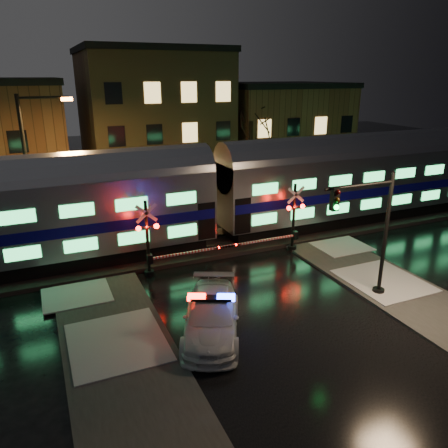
{
  "coord_description": "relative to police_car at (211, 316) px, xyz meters",
  "views": [
    {
      "loc": [
        -8.46,
        -17.62,
        9.74
      ],
      "look_at": [
        0.34,
        2.5,
        2.2
      ],
      "focal_mm": 35.0,
      "sensor_mm": 36.0,
      "label": 1
    }
  ],
  "objects": [
    {
      "name": "building_right",
      "position": [
        17.91,
        25.69,
        3.48
      ],
      "size": [
        12.0,
        10.0,
        8.5
      ],
      "primitive_type": "cube",
      "color": "#543621",
      "rests_on": "ground"
    },
    {
      "name": "police_car",
      "position": [
        0.0,
        0.0,
        0.0
      ],
      "size": [
        4.12,
        5.65,
        1.69
      ],
      "rotation": [
        0.0,
        0.0,
        -0.43
      ],
      "color": "silver",
      "rests_on": "ground"
    },
    {
      "name": "building_mid",
      "position": [
        4.91,
        26.19,
        4.98
      ],
      "size": [
        12.0,
        11.0,
        11.5
      ],
      "primitive_type": "cube",
      "color": "brown",
      "rests_on": "ground"
    },
    {
      "name": "ballast",
      "position": [
        2.91,
        8.69,
        -0.65
      ],
      "size": [
        90.0,
        4.2,
        0.24
      ],
      "primitive_type": "cube",
      "color": "black",
      "rests_on": "ground"
    },
    {
      "name": "ground",
      "position": [
        2.91,
        3.69,
        -0.77
      ],
      "size": [
        120.0,
        120.0,
        0.0
      ],
      "primitive_type": "plane",
      "color": "black",
      "rests_on": "ground"
    },
    {
      "name": "crossing_signal_right",
      "position": [
        7.17,
        5.99,
        0.88
      ],
      "size": [
        5.64,
        0.65,
        3.99
      ],
      "color": "black",
      "rests_on": "ground"
    },
    {
      "name": "train",
      "position": [
        3.73,
        8.69,
        2.62
      ],
      "size": [
        51.0,
        3.12,
        5.92
      ],
      "color": "black",
      "rests_on": "ballast"
    },
    {
      "name": "streetlight",
      "position": [
        -5.7,
        12.69,
        4.29
      ],
      "size": [
        2.93,
        0.31,
        8.78
      ],
      "color": "black",
      "rests_on": "ground"
    },
    {
      "name": "crossing_signal_left",
      "position": [
        -0.59,
        5.99,
        0.88
      ],
      "size": [
        5.63,
        0.65,
        3.99
      ],
      "color": "black",
      "rests_on": "ground"
    },
    {
      "name": "traffic_light",
      "position": [
        7.45,
        -0.15,
        2.31
      ],
      "size": [
        3.74,
        0.69,
        5.79
      ],
      "rotation": [
        0.0,
        0.0,
        0.19
      ],
      "color": "black",
      "rests_on": "ground"
    },
    {
      "name": "sidewalk_left",
      "position": [
        -3.59,
        -2.31,
        -0.71
      ],
      "size": [
        4.0,
        20.0,
        0.12
      ],
      "primitive_type": "cube",
      "color": "#2D2D2D",
      "rests_on": "ground"
    },
    {
      "name": "sidewalk_right",
      "position": [
        9.41,
        -2.31,
        -0.71
      ],
      "size": [
        4.0,
        20.0,
        0.12
      ],
      "primitive_type": "cube",
      "color": "#2D2D2D",
      "rests_on": "ground"
    }
  ]
}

